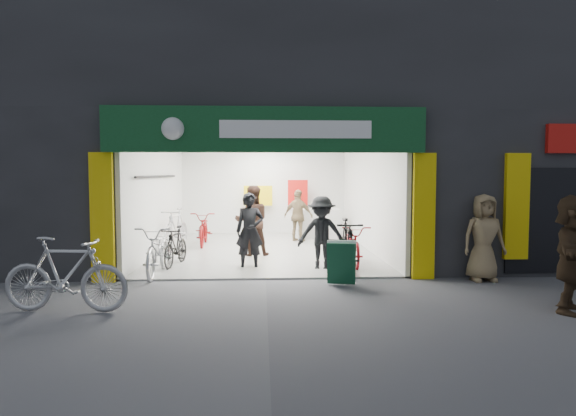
{
  "coord_description": "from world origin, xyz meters",
  "views": [
    {
      "loc": [
        -0.09,
        -10.4,
        2.18
      ],
      "look_at": [
        0.54,
        1.5,
        1.38
      ],
      "focal_mm": 32.0,
      "sensor_mm": 36.0,
      "label": 1
    }
  ],
  "objects": [
    {
      "name": "customer_a",
      "position": [
        -0.35,
        1.3,
        0.87
      ],
      "size": [
        0.64,
        0.42,
        1.74
      ],
      "primitive_type": "imported",
      "rotation": [
        0.0,
        0.0,
        -0.0
      ],
      "color": "black",
      "rests_on": "ground"
    },
    {
      "name": "bike_left_midback",
      "position": [
        -1.8,
        5.01,
        0.52
      ],
      "size": [
        0.75,
        2.0,
        1.04
      ],
      "primitive_type": "imported",
      "rotation": [
        0.0,
        0.0,
        0.03
      ],
      "color": "maroon",
      "rests_on": "ground"
    },
    {
      "name": "building",
      "position": [
        0.91,
        4.99,
        4.31
      ],
      "size": [
        17.0,
        10.27,
        8.0
      ],
      "color": "#232326",
      "rests_on": "ground"
    },
    {
      "name": "bike_left_back",
      "position": [
        -2.5,
        4.18,
        0.6
      ],
      "size": [
        0.87,
        2.07,
        1.21
      ],
      "primitive_type": "imported",
      "rotation": [
        0.0,
        0.0,
        -0.16
      ],
      "color": "#B4B5B9",
      "rests_on": "ground"
    },
    {
      "name": "bike_right_front",
      "position": [
        1.8,
        0.7,
        0.59
      ],
      "size": [
        0.62,
        1.98,
        1.18
      ],
      "primitive_type": "imported",
      "rotation": [
        0.0,
        0.0,
        -0.03
      ],
      "color": "black",
      "rests_on": "ground"
    },
    {
      "name": "pedestrian_far",
      "position": [
        4.79,
        -2.69,
        0.93
      ],
      "size": [
        1.53,
        1.66,
        1.85
      ],
      "primitive_type": "imported",
      "rotation": [
        0.0,
        0.0,
        0.86
      ],
      "color": "#3B2A1A",
      "rests_on": "ground"
    },
    {
      "name": "pedestrian_near",
      "position": [
        4.42,
        -0.3,
        0.88
      ],
      "size": [
        0.88,
        0.59,
        1.77
      ],
      "primitive_type": "imported",
      "rotation": [
        0.0,
        0.0,
        0.03
      ],
      "color": "#897350",
      "rests_on": "ground"
    },
    {
      "name": "bike_left_front",
      "position": [
        -2.29,
        0.6,
        0.54
      ],
      "size": [
        0.72,
        2.06,
        1.08
      ],
      "primitive_type": "imported",
      "rotation": [
        0.0,
        0.0,
        0.0
      ],
      "color": "#BBBCC0",
      "rests_on": "ground"
    },
    {
      "name": "customer_c",
      "position": [
        1.27,
        1.0,
        0.83
      ],
      "size": [
        1.17,
        0.8,
        1.67
      ],
      "primitive_type": "imported",
      "rotation": [
        0.0,
        0.0,
        -0.18
      ],
      "color": "black",
      "rests_on": "ground"
    },
    {
      "name": "bike_right_mid",
      "position": [
        2.08,
        1.53,
        0.49
      ],
      "size": [
        0.7,
        1.88,
        0.98
      ],
      "primitive_type": "imported",
      "rotation": [
        0.0,
        0.0,
        -0.03
      ],
      "color": "maroon",
      "rests_on": "ground"
    },
    {
      "name": "bike_right_back",
      "position": [
        1.8,
        5.95,
        0.51
      ],
      "size": [
        0.59,
        1.72,
        1.02
      ],
      "primitive_type": "imported",
      "rotation": [
        0.0,
        0.0,
        -0.06
      ],
      "color": "silver",
      "rests_on": "ground"
    },
    {
      "name": "bike_left_midfront",
      "position": [
        -2.09,
        1.6,
        0.47
      ],
      "size": [
        0.69,
        1.63,
        0.95
      ],
      "primitive_type": "imported",
      "rotation": [
        0.0,
        0.0,
        -0.16
      ],
      "color": "black",
      "rests_on": "ground"
    },
    {
      "name": "parked_bike",
      "position": [
        -3.16,
        -2.27,
        0.6
      ],
      "size": [
        2.05,
        0.77,
        1.2
      ],
      "primitive_type": "imported",
      "rotation": [
        0.0,
        0.0,
        1.46
      ],
      "color": "#B0B1B5",
      "rests_on": "ground"
    },
    {
      "name": "customer_b",
      "position": [
        -0.33,
        3.0,
        0.93
      ],
      "size": [
        0.98,
        0.8,
        1.87
      ],
      "primitive_type": "imported",
      "rotation": [
        0.0,
        0.0,
        3.26
      ],
      "color": "#331F17",
      "rests_on": "ground"
    },
    {
      "name": "sandwich_board",
      "position": [
        1.49,
        -0.5,
        0.46
      ],
      "size": [
        0.65,
        0.66,
        0.84
      ],
      "rotation": [
        0.0,
        0.0,
        -0.23
      ],
      "color": "#104027",
      "rests_on": "ground"
    },
    {
      "name": "ground",
      "position": [
        0.0,
        0.0,
        0.0
      ],
      "size": [
        60.0,
        60.0,
        0.0
      ],
      "primitive_type": "plane",
      "color": "#56565B",
      "rests_on": "ground"
    },
    {
      "name": "customer_d",
      "position": [
        1.08,
        5.69,
        0.84
      ],
      "size": [
        1.05,
        0.84,
        1.67
      ],
      "primitive_type": "imported",
      "rotation": [
        0.0,
        0.0,
        2.62
      ],
      "color": "olive",
      "rests_on": "ground"
    }
  ]
}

